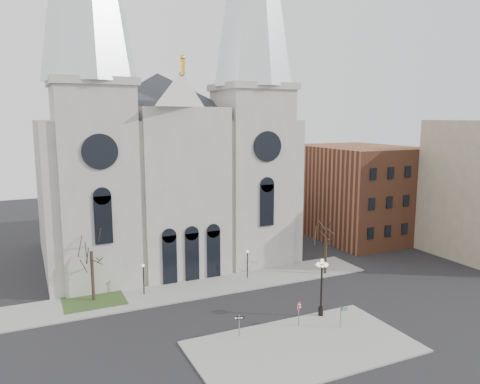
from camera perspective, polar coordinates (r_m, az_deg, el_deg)
name	(u,v)px	position (r m, az deg, el deg)	size (l,w,h in m)	color
ground	(243,329)	(42.77, 0.37, -16.40)	(160.00, 160.00, 0.00)	black
sidewalk_near	(303,347)	(40.14, 7.68, -18.19)	(18.00, 10.00, 0.14)	gray
sidewalk_far	(200,287)	(52.10, -4.92, -11.52)	(40.00, 6.00, 0.14)	gray
grass_patch	(94,301)	(50.64, -17.39, -12.53)	(6.00, 5.00, 0.18)	#2F4C20
cathedral	(165,116)	(60.03, -9.11, 9.10)	(33.00, 26.66, 54.00)	#9F9B94
bg_building_brick	(358,192)	(74.35, 14.15, 0.05)	(14.00, 18.00, 14.00)	brown
tree_left	(91,248)	(48.91, -17.70, -6.53)	(3.20, 3.20, 7.50)	black
tree_right	(326,238)	(55.79, 10.44, -5.49)	(3.20, 3.20, 6.00)	black
ped_lamp_left	(143,274)	(50.20, -11.70, -9.76)	(0.32, 0.32, 3.26)	black
ped_lamp_right	(247,259)	(54.00, 0.91, -8.19)	(0.32, 0.32, 3.26)	black
stop_sign	(299,308)	(42.85, 7.18, -13.90)	(0.77, 0.22, 2.19)	slate
globe_lamp	(322,280)	(44.46, 9.92, -10.55)	(1.46, 1.46, 5.44)	black
one_way_sign	(239,322)	(40.72, -0.10, -15.54)	(0.80, 0.26, 1.88)	slate
street_name_sign	(341,315)	(43.13, 12.26, -14.45)	(0.62, 0.19, 1.98)	slate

